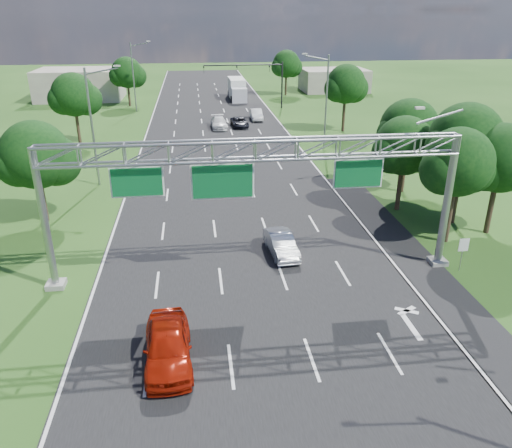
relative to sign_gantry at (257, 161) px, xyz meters
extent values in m
plane|color=#1F4414|center=(-0.33, 18.00, -6.89)|extent=(220.00, 220.00, 0.00)
cube|color=black|center=(-0.33, 18.00, -6.89)|extent=(18.00, 180.00, 0.02)
cube|color=black|center=(9.87, 2.00, -6.89)|extent=(3.00, 30.00, 0.02)
cube|color=gray|center=(11.17, 0.00, -6.74)|extent=(1.00, 1.00, 0.30)
cylinder|color=gray|center=(11.17, 0.00, -2.89)|extent=(0.44, 0.44, 8.00)
cube|color=gray|center=(-11.33, 0.00, -6.74)|extent=(1.00, 1.00, 0.30)
cylinder|color=gray|center=(-11.33, 0.00, -2.89)|extent=(0.40, 0.40, 8.00)
cylinder|color=gray|center=(9.97, 0.00, 2.11)|extent=(2.54, 0.12, 0.79)
cube|color=beige|center=(8.77, 0.00, 2.61)|extent=(0.50, 0.22, 0.12)
cube|color=white|center=(-6.33, -0.02, -0.89)|extent=(2.80, 0.05, 1.70)
cube|color=#0B5C2B|center=(-6.33, -0.08, -0.89)|extent=(2.62, 0.05, 1.52)
cube|color=white|center=(-1.83, -0.02, -1.04)|extent=(3.40, 0.05, 2.00)
cube|color=#0B5C2B|center=(-1.83, -0.08, -1.04)|extent=(3.22, 0.05, 1.82)
cube|color=white|center=(5.67, -0.02, -0.89)|extent=(2.80, 0.05, 1.70)
cube|color=#0B5C2B|center=(5.67, -0.08, -0.89)|extent=(2.62, 0.05, 1.52)
cylinder|color=gray|center=(12.07, -1.00, -5.89)|extent=(0.06, 0.06, 2.00)
cube|color=white|center=(12.07, -1.03, -5.19)|extent=(0.60, 0.04, 0.80)
cylinder|color=black|center=(10.67, 53.00, -3.39)|extent=(0.24, 0.24, 7.00)
cylinder|color=black|center=(4.67, 53.00, -0.29)|extent=(12.00, 0.18, 0.18)
imported|color=black|center=(-1.33, 53.00, -0.84)|extent=(0.18, 0.22, 1.10)
imported|color=black|center=(3.67, 53.00, -0.84)|extent=(0.18, 0.22, 1.10)
imported|color=black|center=(8.67, 53.00, -0.84)|extent=(0.18, 0.22, 1.10)
cylinder|color=gray|center=(-11.83, 18.00, -1.89)|extent=(0.20, 0.20, 10.00)
cylinder|color=gray|center=(-10.53, 18.00, 2.81)|extent=(2.78, 0.12, 0.60)
cube|color=beige|center=(-9.23, 18.00, 3.21)|extent=(0.55, 0.22, 0.12)
cylinder|color=gray|center=(-11.83, 53.00, -1.89)|extent=(0.20, 0.20, 10.00)
cylinder|color=gray|center=(-10.53, 53.00, 2.81)|extent=(2.78, 0.12, 0.60)
cube|color=beige|center=(-9.23, 53.00, 3.21)|extent=(0.55, 0.22, 0.12)
cylinder|color=gray|center=(11.17, 28.00, -1.89)|extent=(0.20, 0.20, 10.00)
cylinder|color=gray|center=(9.87, 28.00, 2.81)|extent=(2.78, 0.12, 0.60)
cube|color=beige|center=(8.57, 28.00, 3.21)|extent=(0.55, 0.22, 0.12)
cylinder|color=#2D2116|center=(13.17, 3.00, -5.02)|extent=(0.36, 0.36, 3.74)
sphere|color=black|center=(13.17, 3.00, -1.39)|extent=(4.40, 4.40, 4.40)
sphere|color=black|center=(14.27, 3.40, -1.94)|extent=(3.30, 3.30, 3.30)
sphere|color=black|center=(12.18, 2.70, -1.83)|extent=(3.08, 3.08, 3.08)
cylinder|color=#2D2116|center=(15.17, 6.00, -4.80)|extent=(0.36, 0.36, 4.18)
sphere|color=black|center=(15.17, 6.00, -0.71)|extent=(5.00, 5.00, 5.00)
sphere|color=black|center=(16.42, 6.40, -1.34)|extent=(3.75, 3.75, 3.75)
sphere|color=black|center=(14.04, 5.70, -1.21)|extent=(3.50, 3.50, 3.50)
cylinder|color=#2D2116|center=(12.17, 9.00, -5.24)|extent=(0.36, 0.36, 3.30)
sphere|color=black|center=(12.17, 9.00, -1.83)|extent=(4.40, 4.40, 4.40)
sphere|color=black|center=(13.27, 9.40, -2.38)|extent=(3.30, 3.30, 3.30)
sphere|color=black|center=(11.18, 8.70, -2.27)|extent=(3.08, 3.08, 3.08)
cylinder|color=#2D2116|center=(16.67, 4.00, -5.13)|extent=(0.36, 0.36, 3.52)
sphere|color=black|center=(16.67, 4.00, -1.53)|extent=(4.60, 4.60, 4.60)
sphere|color=black|center=(17.82, 4.40, -2.11)|extent=(3.45, 3.45, 3.45)
sphere|color=black|center=(15.63, 3.70, -1.99)|extent=(3.22, 3.22, 3.22)
cylinder|color=#2D2116|center=(14.17, 13.00, -5.13)|extent=(0.36, 0.36, 3.52)
sphere|color=black|center=(14.17, 13.00, -1.45)|extent=(4.80, 4.80, 4.80)
sphere|color=black|center=(15.37, 13.40, -2.05)|extent=(3.60, 3.60, 3.60)
sphere|color=black|center=(13.09, 12.70, -1.93)|extent=(3.36, 3.36, 3.36)
cylinder|color=#2D2116|center=(-14.33, 10.00, -5.35)|extent=(0.36, 0.36, 3.08)
sphere|color=black|center=(-14.33, 10.00, -1.89)|extent=(4.80, 4.80, 4.80)
sphere|color=black|center=(-13.13, 10.40, -2.49)|extent=(3.60, 3.60, 3.60)
sphere|color=black|center=(-15.41, 9.70, -2.37)|extent=(3.36, 3.36, 3.36)
cylinder|color=#2D2116|center=(-16.33, 33.00, -5.02)|extent=(0.36, 0.36, 3.74)
sphere|color=black|center=(-16.33, 33.00, -1.23)|extent=(4.80, 4.80, 4.80)
sphere|color=black|center=(-15.13, 33.40, -1.83)|extent=(3.60, 3.60, 3.60)
sphere|color=black|center=(-17.41, 32.70, -1.71)|extent=(3.36, 3.36, 3.36)
cylinder|color=#2D2116|center=(-13.33, 58.00, -5.24)|extent=(0.36, 0.36, 3.30)
sphere|color=black|center=(-13.33, 58.00, -1.67)|extent=(4.80, 4.80, 4.80)
sphere|color=black|center=(-12.13, 58.40, -2.27)|extent=(3.60, 3.60, 3.60)
sphere|color=black|center=(-14.41, 57.70, -2.15)|extent=(3.36, 3.36, 3.36)
cylinder|color=#2D2116|center=(15.67, 36.00, -4.91)|extent=(0.36, 0.36, 3.96)
sphere|color=black|center=(15.67, 36.00, -1.01)|extent=(4.80, 4.80, 4.80)
sphere|color=black|center=(16.87, 36.40, -1.61)|extent=(3.60, 3.60, 3.60)
sphere|color=black|center=(14.59, 35.70, -1.49)|extent=(3.36, 3.36, 3.36)
cylinder|color=#2D2116|center=(13.67, 66.00, -5.13)|extent=(0.36, 0.36, 3.52)
sphere|color=black|center=(13.67, 66.00, -1.45)|extent=(4.80, 4.80, 4.80)
sphere|color=black|center=(14.87, 66.40, -2.05)|extent=(3.60, 3.60, 3.60)
sphere|color=black|center=(12.59, 65.70, -1.93)|extent=(3.36, 3.36, 3.36)
cube|color=gray|center=(-22.33, 66.00, -4.39)|extent=(14.00, 10.00, 5.00)
cube|color=gray|center=(23.67, 70.00, -4.89)|extent=(12.00, 9.00, 4.00)
imported|color=#9F1807|center=(-4.82, -7.35, -6.03)|extent=(2.27, 5.14, 1.72)
imported|color=#ACB1B8|center=(1.89, 2.51, -6.20)|extent=(1.84, 4.30, 1.38)
imported|color=silver|center=(0.03, 39.76, -6.18)|extent=(2.12, 4.94, 1.42)
imported|color=black|center=(2.79, 40.22, -6.28)|extent=(2.26, 4.50, 1.22)
imported|color=white|center=(5.58, 44.57, -6.17)|extent=(1.57, 4.38, 1.44)
cube|color=silver|center=(4.49, 63.56, -5.11)|extent=(2.69, 6.50, 3.23)
cube|color=silver|center=(4.49, 59.03, -5.71)|extent=(2.51, 2.41, 2.37)
cylinder|color=black|center=(3.31, 59.25, -6.35)|extent=(0.38, 1.08, 1.08)
cylinder|color=black|center=(5.68, 59.25, -6.35)|extent=(0.38, 1.08, 1.08)
cylinder|color=black|center=(3.31, 65.71, -6.35)|extent=(0.38, 1.08, 1.08)
cylinder|color=black|center=(5.68, 65.71, -6.35)|extent=(0.38, 1.08, 1.08)
camera|label=1|loc=(-3.22, -25.52, 7.42)|focal=35.00mm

